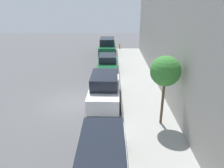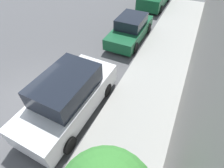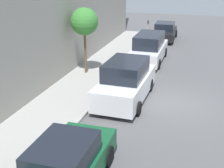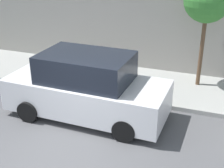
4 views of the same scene
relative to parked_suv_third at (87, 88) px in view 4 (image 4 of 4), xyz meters
name	(u,v)px [view 4 (image 4 of 4)]	position (x,y,z in m)	size (l,w,h in m)	color
ground_plane	(56,161)	(-2.30, -0.20, -0.93)	(60.00, 60.00, 0.00)	#515154
sidewalk	(121,81)	(2.68, -0.20, -0.86)	(2.96, 32.00, 0.15)	#9E9E99
parked_suv_third	(87,88)	(0.00, 0.00, 0.00)	(2.08, 4.85, 1.98)	silver
street_tree	(208,0)	(3.22, -2.95, 2.25)	(1.57, 1.57, 3.84)	brown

